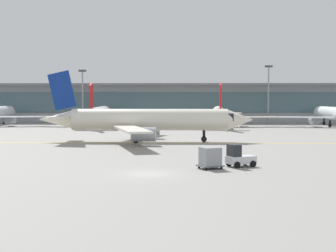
# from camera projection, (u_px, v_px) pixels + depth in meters

# --- Properties ---
(ground_plane) EXTENTS (400.00, 400.00, 0.00)m
(ground_plane) POSITION_uv_depth(u_px,v_px,m) (148.00, 174.00, 41.54)
(ground_plane) COLOR gray
(taxiway_centreline_stripe) EXTENTS (110.00, 0.47, 0.01)m
(taxiway_centreline_stripe) POSITION_uv_depth(u_px,v_px,m) (149.00, 143.00, 68.73)
(taxiway_centreline_stripe) COLOR yellow
(taxiway_centreline_stripe) RESTS_ON ground_plane
(terminal_concourse) EXTENTS (195.45, 11.00, 9.60)m
(terminal_concourse) POSITION_uv_depth(u_px,v_px,m) (171.00, 102.00, 125.52)
(terminal_concourse) COLOR #9EA3A8
(terminal_concourse) RESTS_ON ground_plane
(gate_airplane_2) EXTENTS (25.55, 27.45, 9.10)m
(gate_airplane_2) POSITION_uv_depth(u_px,v_px,m) (99.00, 114.00, 106.27)
(gate_airplane_2) COLOR white
(gate_airplane_2) RESTS_ON ground_plane
(gate_airplane_3) EXTENTS (25.53, 27.47, 9.10)m
(gate_airplane_3) POSITION_uv_depth(u_px,v_px,m) (219.00, 114.00, 106.17)
(gate_airplane_3) COLOR silver
(gate_airplane_3) RESTS_ON ground_plane
(gate_airplane_4) EXTENTS (25.49, 27.49, 9.10)m
(gate_airplane_4) POSITION_uv_depth(u_px,v_px,m) (336.00, 114.00, 105.06)
(gate_airplane_4) COLOR white
(gate_airplane_4) RESTS_ON ground_plane
(taxiing_regional_jet) EXTENTS (30.67, 28.63, 10.19)m
(taxiing_regional_jet) POSITION_uv_depth(u_px,v_px,m) (147.00, 120.00, 70.55)
(taxiing_regional_jet) COLOR silver
(taxiing_regional_jet) RESTS_ON ground_plane
(baggage_tug) EXTENTS (2.95, 2.45, 2.10)m
(baggage_tug) POSITION_uv_depth(u_px,v_px,m) (239.00, 157.00, 45.62)
(baggage_tug) COLOR silver
(baggage_tug) RESTS_ON ground_plane
(cargo_dolly_lead) EXTENTS (2.58, 2.35, 1.94)m
(cargo_dolly_lead) POSITION_uv_depth(u_px,v_px,m) (210.00, 157.00, 44.39)
(cargo_dolly_lead) COLOR #595B60
(cargo_dolly_lead) RESTS_ON ground_plane
(apron_light_mast_1) EXTENTS (1.80, 0.36, 12.74)m
(apron_light_mast_1) POSITION_uv_depth(u_px,v_px,m) (83.00, 94.00, 117.84)
(apron_light_mast_1) COLOR gray
(apron_light_mast_1) RESTS_ON ground_plane
(apron_light_mast_2) EXTENTS (1.80, 0.36, 13.73)m
(apron_light_mast_2) POSITION_uv_depth(u_px,v_px,m) (268.00, 92.00, 116.88)
(apron_light_mast_2) COLOR gray
(apron_light_mast_2) RESTS_ON ground_plane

